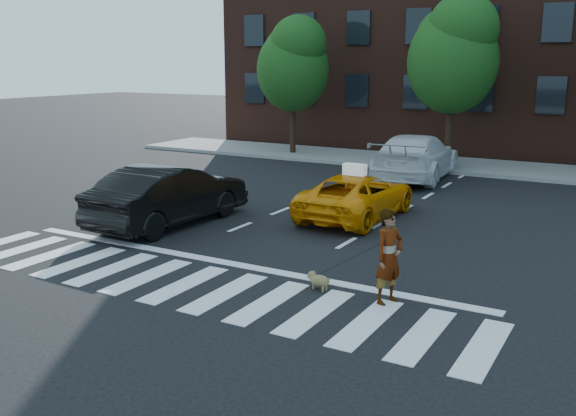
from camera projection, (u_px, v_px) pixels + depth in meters
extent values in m
plane|color=black|center=(185.00, 284.00, 13.07)|extent=(120.00, 120.00, 0.00)
cube|color=silver|center=(185.00, 284.00, 13.07)|extent=(13.00, 2.40, 0.01)
cube|color=silver|center=(230.00, 263.00, 14.42)|extent=(12.00, 0.30, 0.01)
cube|color=slate|center=(439.00, 164.00, 27.87)|extent=(30.00, 4.00, 0.15)
cube|color=#442118|center=(488.00, 30.00, 32.89)|extent=(26.00, 10.00, 12.00)
cylinder|color=black|center=(293.00, 121.00, 30.47)|extent=(0.28, 0.28, 3.25)
ellipsoid|color=#113D10|center=(293.00, 70.00, 29.93)|extent=(3.38, 3.38, 3.89)
sphere|color=#113D10|center=(298.00, 44.00, 29.31)|extent=(2.60, 2.60, 2.60)
sphere|color=#113D10|center=(289.00, 51.00, 30.12)|extent=(2.34, 2.34, 2.34)
cylinder|color=black|center=(449.00, 126.00, 26.82)|extent=(0.28, 0.28, 3.55)
ellipsoid|color=#113D10|center=(453.00, 62.00, 26.23)|extent=(3.69, 3.69, 4.25)
sphere|color=#113D10|center=(463.00, 29.00, 25.58)|extent=(2.84, 2.84, 2.84)
sphere|color=#113D10|center=(447.00, 39.00, 26.41)|extent=(2.56, 2.56, 2.56)
imported|color=orange|center=(357.00, 196.00, 18.50)|extent=(2.20, 4.65, 1.28)
imported|color=black|center=(169.00, 195.00, 17.70)|extent=(1.91, 5.12, 1.67)
imported|color=silver|center=(416.00, 157.00, 24.58)|extent=(2.90, 6.11, 1.72)
imported|color=#999999|center=(389.00, 257.00, 11.89)|extent=(0.63, 0.77, 1.81)
ellipsoid|color=#8B6147|center=(320.00, 281.00, 12.74)|extent=(0.46, 0.31, 0.24)
sphere|color=#8B6147|center=(312.00, 275.00, 12.87)|extent=(0.21, 0.21, 0.18)
sphere|color=#8B6147|center=(309.00, 276.00, 12.92)|extent=(0.10, 0.10, 0.08)
cylinder|color=#8B6147|center=(328.00, 280.00, 12.59)|extent=(0.13, 0.06, 0.10)
sphere|color=#8B6147|center=(314.00, 272.00, 12.89)|extent=(0.07, 0.07, 0.06)
sphere|color=#8B6147|center=(310.00, 274.00, 12.81)|extent=(0.07, 0.07, 0.06)
cylinder|color=#8B6147|center=(313.00, 286.00, 12.82)|extent=(0.05, 0.05, 0.11)
cylinder|color=#8B6147|center=(317.00, 285.00, 12.89)|extent=(0.05, 0.05, 0.11)
cylinder|color=#8B6147|center=(323.00, 289.00, 12.65)|extent=(0.05, 0.05, 0.11)
cylinder|color=#8B6147|center=(326.00, 288.00, 12.73)|extent=(0.05, 0.05, 0.11)
cube|color=white|center=(355.00, 169.00, 18.15)|extent=(0.65, 0.29, 0.32)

